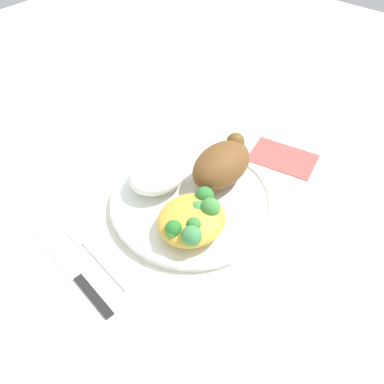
{
  "coord_description": "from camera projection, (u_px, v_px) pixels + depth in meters",
  "views": [
    {
      "loc": [
        -0.33,
        -0.28,
        0.47
      ],
      "look_at": [
        0.0,
        0.0,
        0.03
      ],
      "focal_mm": 36.14,
      "sensor_mm": 36.0,
      "label": 1
    }
  ],
  "objects": [
    {
      "name": "ground_plane",
      "position": [
        192.0,
        204.0,
        0.64
      ],
      "size": [
        2.0,
        2.0,
        0.0
      ],
      "primitive_type": "plane",
      "color": "white"
    },
    {
      "name": "plate",
      "position": [
        192.0,
        200.0,
        0.63
      ],
      "size": [
        0.27,
        0.27,
        0.02
      ],
      "color": "white",
      "rests_on": "ground_plane"
    },
    {
      "name": "roasted_chicken",
      "position": [
        222.0,
        163.0,
        0.63
      ],
      "size": [
        0.12,
        0.08,
        0.06
      ],
      "color": "brown",
      "rests_on": "plate"
    },
    {
      "name": "rice_pile",
      "position": [
        158.0,
        173.0,
        0.63
      ],
      "size": [
        0.11,
        0.09,
        0.04
      ],
      "primitive_type": "ellipsoid",
      "color": "white",
      "rests_on": "plate"
    },
    {
      "name": "mac_cheese_with_broccoli",
      "position": [
        193.0,
        219.0,
        0.56
      ],
      "size": [
        0.11,
        0.1,
        0.05
      ],
      "color": "gold",
      "rests_on": "plate"
    },
    {
      "name": "fork",
      "position": [
        95.0,
        254.0,
        0.57
      ],
      "size": [
        0.03,
        0.14,
        0.01
      ],
      "color": "silver",
      "rests_on": "ground_plane"
    },
    {
      "name": "knife",
      "position": [
        78.0,
        277.0,
        0.54
      ],
      "size": [
        0.04,
        0.19,
        0.01
      ],
      "color": "black",
      "rests_on": "ground_plane"
    },
    {
      "name": "napkin",
      "position": [
        283.0,
        157.0,
        0.72
      ],
      "size": [
        0.1,
        0.13,
        0.0
      ],
      "primitive_type": "cube",
      "rotation": [
        0.0,
        0.0,
        0.21
      ],
      "color": "#DB4C47",
      "rests_on": "ground_plane"
    }
  ]
}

